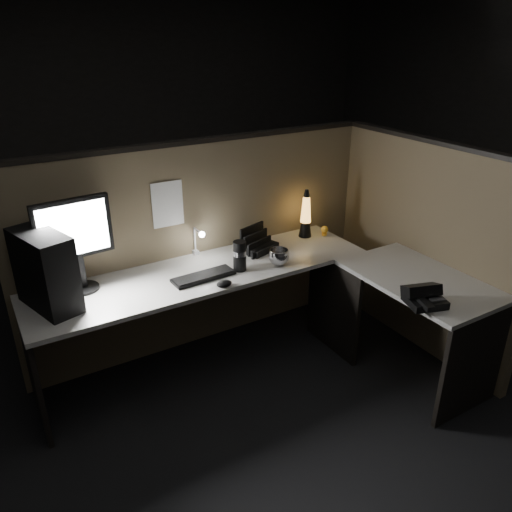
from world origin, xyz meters
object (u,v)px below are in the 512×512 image
lava_lamp (306,217)px  desk_phone (423,297)px  pc_tower (45,271)px  monitor (75,236)px  keyboard (203,277)px

lava_lamp → desk_phone: (-0.03, -1.20, -0.11)m
pc_tower → monitor: (0.21, 0.12, 0.12)m
monitor → lava_lamp: (1.68, -0.01, -0.19)m
keyboard → desk_phone: desk_phone is taller
pc_tower → keyboard: size_ratio=1.10×
pc_tower → keyboard: 0.94m
keyboard → desk_phone: bearing=-47.3°
pc_tower → lava_lamp: bearing=-13.6°
keyboard → monitor: bearing=157.8°
desk_phone → pc_tower: bearing=167.8°
monitor → pc_tower: bearing=-154.7°
pc_tower → lava_lamp: pc_tower is taller
pc_tower → desk_phone: (1.86, -1.09, -0.18)m
monitor → desk_phone: bearing=-41.4°
pc_tower → keyboard: bearing=-25.3°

